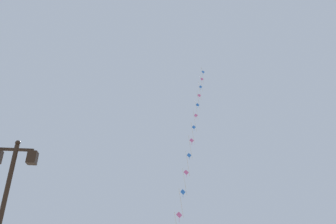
% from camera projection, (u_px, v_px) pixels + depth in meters
% --- Properties ---
extents(twin_lantern_lamp_post, '(1.35, 0.28, 5.27)m').
position_uv_depth(twin_lantern_lamp_post, '(6.00, 192.00, 9.58)').
color(twin_lantern_lamp_post, black).
rests_on(twin_lantern_lamp_post, ground_plane).
extents(kite_train, '(5.61, 12.27, 21.41)m').
position_uv_depth(kite_train, '(192.00, 136.00, 24.82)').
color(kite_train, brown).
rests_on(kite_train, ground_plane).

